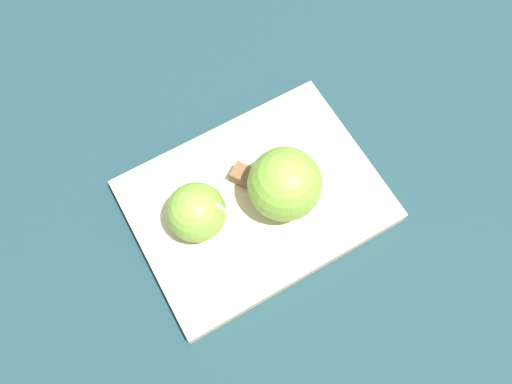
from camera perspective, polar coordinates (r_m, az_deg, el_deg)
ground_plane at (r=0.65m, az=0.00°, el=-1.39°), size 4.00×4.00×0.00m
cutting_board at (r=0.64m, az=0.00°, el=-1.04°), size 0.32×0.25×0.02m
apple_half_left at (r=0.58m, az=-6.68°, el=-2.69°), size 0.07×0.07×0.07m
apple_half_right at (r=0.58m, az=3.34°, el=0.90°), size 0.09×0.09×0.09m
knife at (r=0.62m, az=0.64°, el=0.86°), size 0.11×0.14×0.02m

